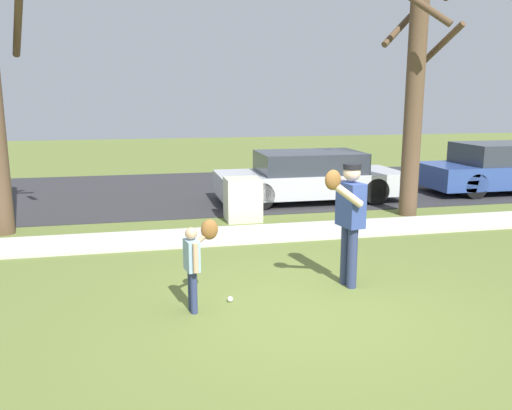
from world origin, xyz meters
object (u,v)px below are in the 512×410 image
at_px(baseball, 230,299).
at_px(utility_cabinet, 243,199).
at_px(parked_wagon_blue, 504,168).
at_px(person_adult, 349,211).
at_px(parked_sedan_silver, 309,177).
at_px(street_tree_near, 416,81).
at_px(person_child, 196,255).

relative_size(baseball, utility_cabinet, 0.08).
bearing_deg(baseball, utility_cabinet, 77.09).
distance_m(baseball, utility_cabinet, 4.56).
distance_m(utility_cabinet, parked_wagon_blue, 7.84).
distance_m(person_adult, parked_sedan_silver, 6.04).
height_order(street_tree_near, parked_wagon_blue, street_tree_near).
bearing_deg(utility_cabinet, person_child, -107.53).
relative_size(person_adult, parked_sedan_silver, 0.37).
xyz_separation_m(person_adult, parked_sedan_silver, (1.35, 5.87, -0.45)).
distance_m(person_child, parked_wagon_blue, 11.10).
bearing_deg(baseball, parked_sedan_silver, 63.57).
distance_m(street_tree_near, parked_sedan_silver, 3.44).
xyz_separation_m(person_child, street_tree_near, (5.13, 4.29, 2.20)).
distance_m(person_adult, baseball, 1.97).
xyz_separation_m(person_adult, street_tree_near, (3.03, 3.92, 1.84)).
relative_size(street_tree_near, parked_wagon_blue, 1.22).
bearing_deg(parked_wagon_blue, person_adult, 40.68).
bearing_deg(street_tree_near, parked_wagon_blue, 27.81).
height_order(person_adult, parked_wagon_blue, person_adult).
bearing_deg(parked_sedan_silver, parked_wagon_blue, -178.64).
distance_m(person_child, baseball, 0.82).
bearing_deg(street_tree_near, utility_cabinet, 175.38).
distance_m(person_child, parked_sedan_silver, 7.13).
height_order(person_child, parked_sedan_silver, parked_sedan_silver).
distance_m(person_adult, person_child, 2.17).
bearing_deg(parked_sedan_silver, utility_cabinet, 39.46).
relative_size(person_adult, person_child, 1.55).
bearing_deg(utility_cabinet, person_adult, -81.19).
relative_size(person_child, parked_wagon_blue, 0.25).
distance_m(person_adult, street_tree_near, 5.28).
distance_m(person_adult, parked_wagon_blue, 9.21).
bearing_deg(parked_wagon_blue, person_child, 35.06).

